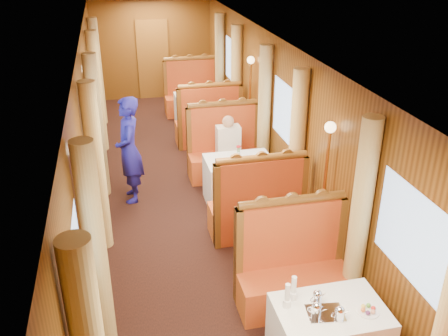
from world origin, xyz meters
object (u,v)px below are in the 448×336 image
object	(u,v)px
teapot_right	(339,315)
passenger	(229,143)
table_far	(200,111)
steward	(129,150)
teapot_left	(316,311)
banquette_far_fwd	(209,125)
teapot_back	(317,299)
banquette_far_aft	(192,96)
banquette_mid_fwd	(257,209)
fruit_plate	(368,311)
table_mid	(239,181)
rose_vase_far	(199,87)
banquette_near_aft	(292,272)
tea_tray	(325,313)
rose_vase_mid	(239,150)
banquette_mid_aft	(225,153)

from	to	relation	value
teapot_right	passenger	size ratio (longest dim) A/B	0.19
table_far	steward	bearing A→B (deg)	-118.97
teapot_left	teapot_right	bearing A→B (deg)	-2.87
banquette_far_fwd	teapot_back	xyz separation A→B (m)	(-0.11, -5.90, 0.39)
teapot_back	steward	size ratio (longest dim) A/B	0.09
teapot_back	banquette_far_aft	bearing A→B (deg)	75.02
banquette_mid_fwd	teapot_right	bearing A→B (deg)	-89.94
banquette_mid_fwd	fruit_plate	distance (m)	2.65
table_mid	teapot_left	distance (m)	3.60
banquette_mid_fwd	fruit_plate	world-z (taller)	banquette_mid_fwd
teapot_left	rose_vase_far	xyz separation A→B (m)	(0.19, 7.06, 0.12)
teapot_right	rose_vase_far	world-z (taller)	rose_vase_far
table_mid	rose_vase_far	world-z (taller)	rose_vase_far
teapot_left	passenger	distance (m)	4.30
fruit_plate	passenger	size ratio (longest dim) A/B	0.28
fruit_plate	banquette_near_aft	bearing A→B (deg)	105.49
teapot_right	teapot_left	bearing A→B (deg)	154.61
teapot_back	rose_vase_far	bearing A→B (deg)	74.86
table_far	tea_tray	distance (m)	7.06
fruit_plate	banquette_far_aft	bearing A→B (deg)	92.21
table_mid	tea_tray	world-z (taller)	tea_tray
banquette_far_aft	teapot_back	distance (m)	7.93
banquette_far_aft	rose_vase_far	xyz separation A→B (m)	(0.00, -1.01, 0.50)
passenger	banquette_far_aft	bearing A→B (deg)	90.00
teapot_right	steward	distance (m)	4.47
tea_tray	banquette_near_aft	bearing A→B (deg)	85.43
passenger	banquette_near_aft	bearing A→B (deg)	-90.00
banquette_far_fwd	fruit_plate	bearing A→B (deg)	-87.05
banquette_far_aft	teapot_back	xyz separation A→B (m)	(-0.11, -7.92, 0.39)
banquette_mid_fwd	banquette_far_aft	world-z (taller)	same
banquette_far_fwd	banquette_far_aft	xyz separation A→B (m)	(0.00, 2.03, 0.00)
rose_vase_mid	fruit_plate	bearing A→B (deg)	-84.71
banquette_mid_fwd	steward	size ratio (longest dim) A/B	0.78
tea_tray	fruit_plate	bearing A→B (deg)	-9.49
table_far	tea_tray	world-z (taller)	tea_tray
table_far	passenger	distance (m)	2.80
banquette_mid_fwd	table_far	world-z (taller)	banquette_mid_fwd
banquette_far_fwd	fruit_plate	size ratio (longest dim) A/B	6.34
table_mid	banquette_mid_aft	distance (m)	1.02
table_far	tea_tray	xyz separation A→B (m)	(-0.09, -7.05, 0.38)
banquette_far_aft	teapot_right	size ratio (longest dim) A/B	9.18
passenger	rose_vase_far	bearing A→B (deg)	89.90
tea_tray	rose_vase_far	xyz separation A→B (m)	(0.09, 7.05, 0.17)
rose_vase_mid	steward	size ratio (longest dim) A/B	0.21
table_far	fruit_plate	world-z (taller)	fruit_plate
table_mid	rose_vase_mid	xyz separation A→B (m)	(-0.02, -0.02, 0.55)
rose_vase_far	tea_tray	bearing A→B (deg)	-90.73
table_mid	passenger	bearing A→B (deg)	90.00
banquette_near_aft	table_far	size ratio (longest dim) A/B	1.28
banquette_near_aft	banquette_mid_fwd	size ratio (longest dim) A/B	1.00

